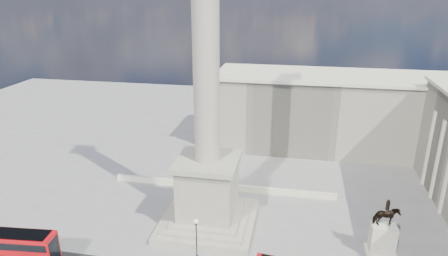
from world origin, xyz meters
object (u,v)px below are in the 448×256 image
Objects in this scene: red_bus_a at (11,248)px; equestrian_statue at (383,236)px; victorian_lamp at (196,236)px; nelsons_column at (207,146)px.

red_bus_a is 1.44× the size of equestrian_statue.
victorian_lamp is at bearing -166.69° from equestrian_statue.
red_bus_a is (-22.92, -14.14, -10.37)m from nelsons_column.
equestrian_statue reaches higher than red_bus_a.
victorian_lamp is 0.73× the size of equestrian_statue.
nelsons_column is at bearing 173.33° from equestrian_statue.
red_bus_a is at bearing -166.74° from victorian_lamp.
equestrian_statue is (24.71, -2.89, -9.97)m from nelsons_column.
red_bus_a is at bearing -166.72° from equestrian_statue.
nelsons_column is 26.80m from equestrian_statue.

